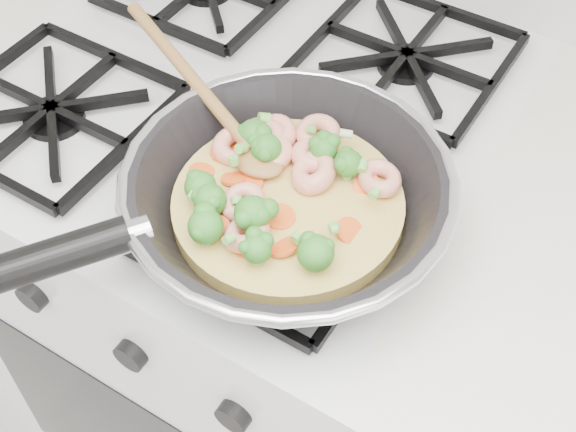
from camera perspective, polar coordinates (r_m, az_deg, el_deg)
The scene contains 2 objects.
stove at distance 1.28m, azimuth -2.81°, elevation -6.10°, with size 0.60×0.60×0.92m.
skillet at distance 0.75m, azimuth -0.56°, elevation 1.51°, with size 0.43×0.45×0.09m.
Camera 1 is at (0.43, 1.13, 1.52)m, focal length 48.68 mm.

